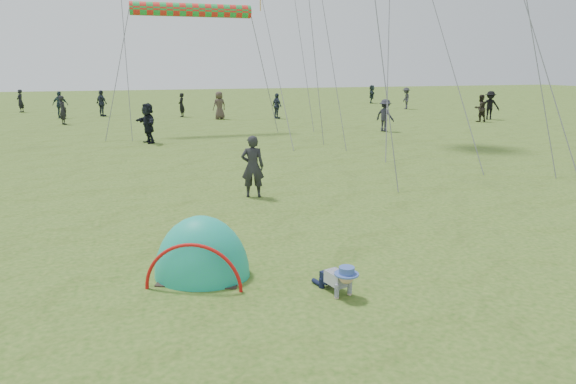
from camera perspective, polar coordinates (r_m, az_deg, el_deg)
name	(u,v)px	position (r m, az deg, el deg)	size (l,w,h in m)	color
ground	(362,300)	(7.82, 8.24, -11.76)	(140.00, 140.00, 0.00)	#2B5516
crawling_toddler	(339,278)	(7.86, 5.64, -9.49)	(0.46, 0.66, 0.51)	black
popup_tent	(203,275)	(8.68, -9.47, -9.12)	(1.57, 1.29, 2.03)	teal
standing_adult	(253,166)	(13.36, -3.95, 2.84)	(0.59, 0.39, 1.62)	#222226
crowd_person_0	(181,105)	(35.49, -11.76, 9.44)	(0.58, 0.38, 1.58)	black
crowd_person_2	(277,106)	(33.63, -1.24, 9.54)	(0.95, 0.40, 1.63)	#2A3345
crowd_person_3	(406,98)	(42.16, 12.97, 10.12)	(1.09, 0.63, 1.69)	#2E2E34
crowd_person_5	(148,123)	(23.69, -15.30, 7.40)	(1.64, 0.52, 1.77)	black
crowd_person_6	(20,101)	(43.06, -27.61, 8.96)	(0.60, 0.39, 1.65)	black
crowd_person_8	(102,103)	(37.30, -19.99, 9.24)	(1.03, 0.43, 1.75)	#262D3B
crowd_person_9	(385,115)	(27.43, 10.73, 8.36)	(1.08, 0.62, 1.67)	#252530
crowd_person_10	(219,105)	(33.58, -7.63, 9.52)	(0.86, 0.56, 1.76)	#453830
crowd_person_11	(372,94)	(48.10, 9.29, 10.68)	(1.52, 0.48, 1.64)	#1F2B2F
crowd_person_12	(63,110)	(32.92, -23.73, 8.33)	(0.61, 0.40, 1.67)	black
crowd_person_13	(480,108)	(33.83, 20.58, 8.71)	(0.80, 0.62, 1.64)	black
crowd_person_14	(60,105)	(37.05, -23.97, 8.85)	(1.02, 0.43, 1.74)	#273943
crowd_person_15	(490,105)	(35.49, 21.52, 8.95)	(1.16, 0.67, 1.79)	black
rainbow_tube_kite	(192,10)	(27.07, -10.65, 19.25)	(0.64, 0.64, 5.88)	red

